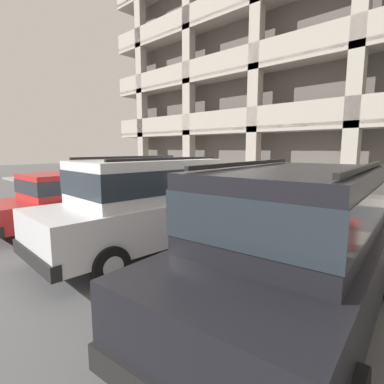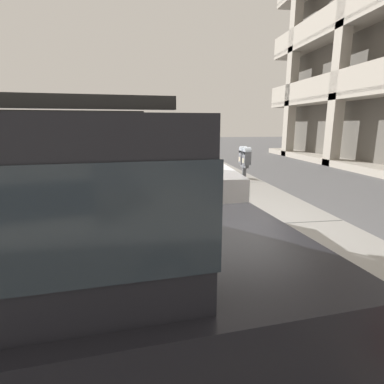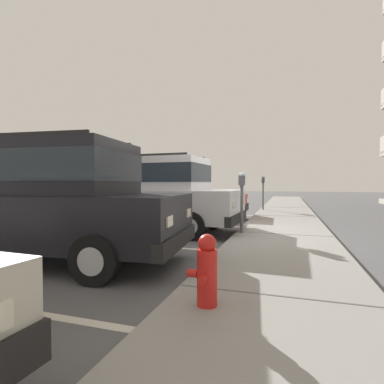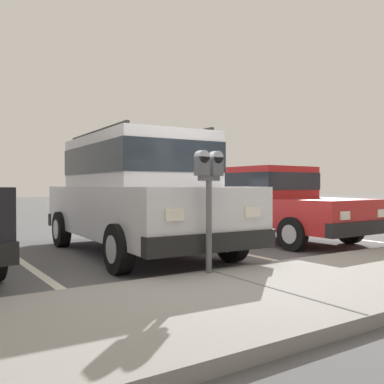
# 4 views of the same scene
# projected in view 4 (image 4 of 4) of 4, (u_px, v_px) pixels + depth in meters

# --- Properties ---
(ground_plane) EXTENTS (80.00, 80.00, 0.10)m
(ground_plane) POSITION_uv_depth(u_px,v_px,m) (199.00, 281.00, 5.37)
(ground_plane) COLOR #565659
(sidewalk) EXTENTS (40.00, 2.20, 0.12)m
(sidewalk) POSITION_uv_depth(u_px,v_px,m) (271.00, 294.00, 4.28)
(sidewalk) COLOR gray
(sidewalk) RESTS_ON ground_plane
(parking_stall_lines) EXTENTS (13.22, 4.80, 0.01)m
(parking_stall_lines) POSITION_uv_depth(u_px,v_px,m) (37.00, 272.00, 5.64)
(parking_stall_lines) COLOR silver
(parking_stall_lines) RESTS_ON ground_plane
(silver_suv) EXTENTS (2.15, 4.85, 2.03)m
(silver_suv) POSITION_uv_depth(u_px,v_px,m) (137.00, 189.00, 7.24)
(silver_suv) COLOR silver
(silver_suv) RESTS_ON ground_plane
(red_sedan) EXTENTS (1.93, 4.53, 1.54)m
(red_sedan) POSITION_uv_depth(u_px,v_px,m) (266.00, 201.00, 9.15)
(red_sedan) COLOR red
(red_sedan) RESTS_ON ground_plane
(parking_meter_near) EXTENTS (0.35, 0.12, 1.44)m
(parking_meter_near) POSITION_uv_depth(u_px,v_px,m) (209.00, 182.00, 5.01)
(parking_meter_near) COLOR #595B60
(parking_meter_near) RESTS_ON sidewalk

